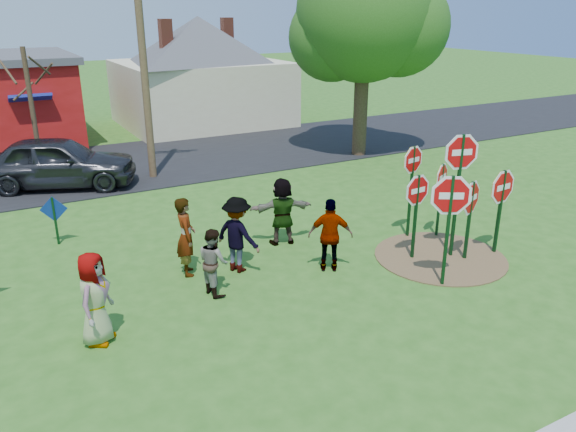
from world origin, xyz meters
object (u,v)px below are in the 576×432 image
object	(u,v)px
stop_sign_a	(450,206)
suv	(57,162)
stop_sign_c	(460,168)
utility_pole	(142,51)
person_a	(95,299)
leafy_tree	(367,20)
person_b	(186,236)
stop_sign_d	(441,182)
stop_sign_b	(412,169)

from	to	relation	value
stop_sign_a	suv	distance (m)	13.34
stop_sign_c	utility_pole	world-z (taller)	utility_pole
person_a	leafy_tree	distance (m)	16.14
person_a	leafy_tree	bearing A→B (deg)	-17.42
stop_sign_c	suv	distance (m)	13.16
person_b	utility_pole	world-z (taller)	utility_pole
person_a	person_b	bearing A→B (deg)	-14.77
stop_sign_c	stop_sign_d	xyz separation A→B (m)	(0.59, 1.14, -0.75)
stop_sign_c	utility_pole	size ratio (longest dim) A/B	0.38
stop_sign_d	leafy_tree	size ratio (longest dim) A/B	0.26
utility_pole	stop_sign_d	bearing A→B (deg)	-61.05
stop_sign_a	utility_pole	xyz separation A→B (m)	(-3.22, 11.40, 2.57)
suv	leafy_tree	size ratio (longest dim) A/B	0.61
stop_sign_a	stop_sign_d	xyz separation A→B (m)	(1.87, 2.20, -0.34)
stop_sign_d	person_b	world-z (taller)	stop_sign_d
stop_sign_b	stop_sign_d	xyz separation A→B (m)	(0.70, -0.36, -0.38)
stop_sign_b	utility_pole	world-z (taller)	utility_pole
suv	person_b	bearing A→B (deg)	-147.70
stop_sign_d	leafy_tree	xyz separation A→B (m)	(3.52, 8.32, 3.81)
stop_sign_b	person_b	xyz separation A→B (m)	(-5.92, 0.71, -0.97)
stop_sign_a	stop_sign_b	world-z (taller)	stop_sign_a
suv	utility_pole	world-z (taller)	utility_pole
utility_pole	stop_sign_c	bearing A→B (deg)	-66.49
stop_sign_d	person_a	xyz separation A→B (m)	(-9.00, -0.85, -0.63)
stop_sign_b	suv	xyz separation A→B (m)	(-7.51, 9.14, -0.99)
stop_sign_b	stop_sign_c	xyz separation A→B (m)	(0.11, -1.50, 0.38)
leafy_tree	utility_pole	bearing A→B (deg)	174.16
person_a	utility_pole	size ratio (longest dim) A/B	0.21
suv	utility_pole	bearing A→B (deg)	-73.85
stop_sign_b	person_b	distance (m)	6.04
leafy_tree	stop_sign_c	bearing A→B (deg)	-113.51
person_a	person_b	distance (m)	3.05
person_b	suv	xyz separation A→B (m)	(-1.60, 8.42, -0.02)
stop_sign_b	utility_pole	xyz separation A→B (m)	(-4.39, 8.84, 2.53)
suv	stop_sign_c	bearing A→B (deg)	-122.82
person_b	stop_sign_d	bearing A→B (deg)	-87.53
stop_sign_a	person_a	size ratio (longest dim) A/B	1.51
suv	stop_sign_d	bearing A→B (deg)	-117.58
stop_sign_c	stop_sign_d	distance (m)	1.49
stop_sign_b	person_a	xyz separation A→B (m)	(-8.29, -1.21, -1.01)
person_a	utility_pole	bearing A→B (deg)	15.13
stop_sign_a	utility_pole	world-z (taller)	utility_pole
stop_sign_c	suv	world-z (taller)	stop_sign_c
stop_sign_a	suv	size ratio (longest dim) A/B	0.53
stop_sign_d	utility_pole	bearing A→B (deg)	93.50
stop_sign_b	leafy_tree	distance (m)	9.64
leafy_tree	person_a	bearing A→B (deg)	-143.79
suv	stop_sign_b	bearing A→B (deg)	-119.01
stop_sign_d	leafy_tree	distance (m)	9.80
stop_sign_d	person_b	bearing A→B (deg)	145.35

